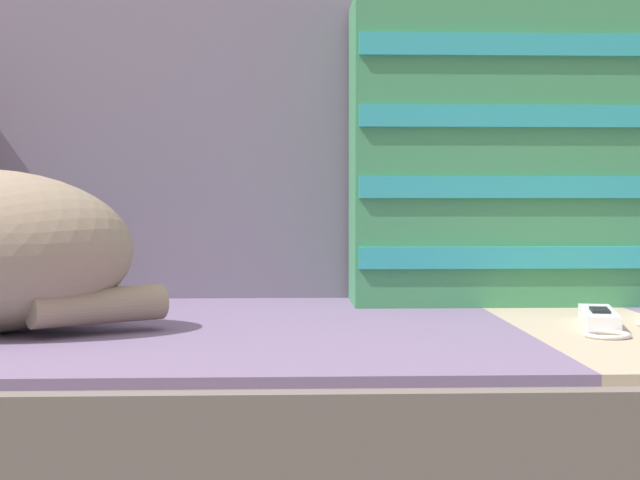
# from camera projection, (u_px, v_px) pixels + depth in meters

# --- Properties ---
(sofa_backrest) EXTENTS (1.76, 0.14, 0.54)m
(sofa_backrest) POSITION_uv_depth(u_px,v_px,m) (147.00, 116.00, 1.48)
(sofa_backrest) COLOR slate
(sofa_backrest) RESTS_ON couch
(throw_pillow_striped) EXTENTS (0.43, 0.14, 0.42)m
(throw_pillow_striped) POSITION_uv_depth(u_px,v_px,m) (507.00, 154.00, 1.36)
(throw_pillow_striped) COLOR #3D8956
(throw_pillow_striped) RESTS_ON couch
(game_remote_near) EXTENTS (0.08, 0.19, 0.02)m
(game_remote_near) POSITION_uv_depth(u_px,v_px,m) (599.00, 319.00, 1.12)
(game_remote_near) COLOR white
(game_remote_near) RESTS_ON couch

